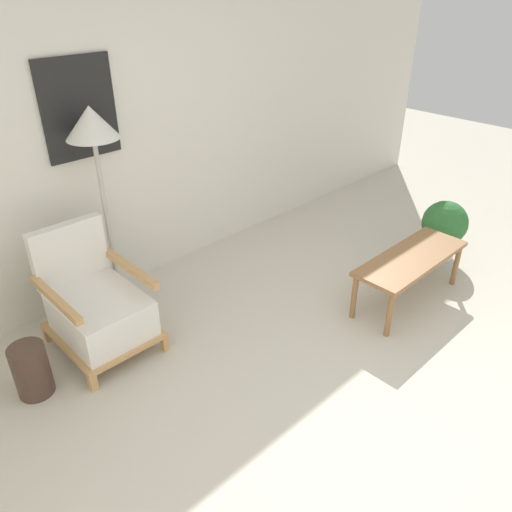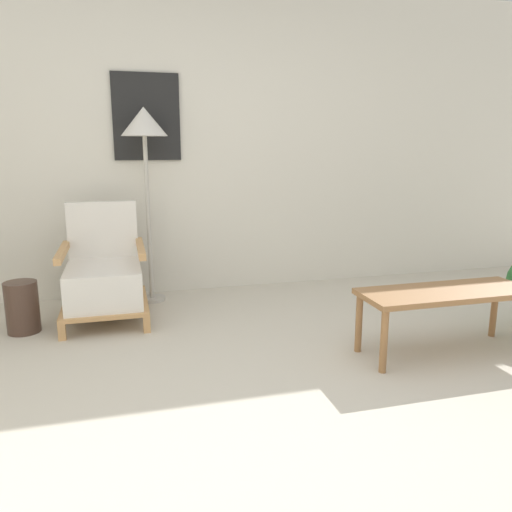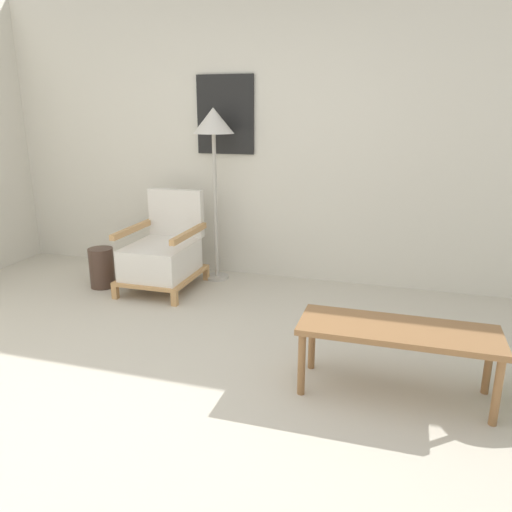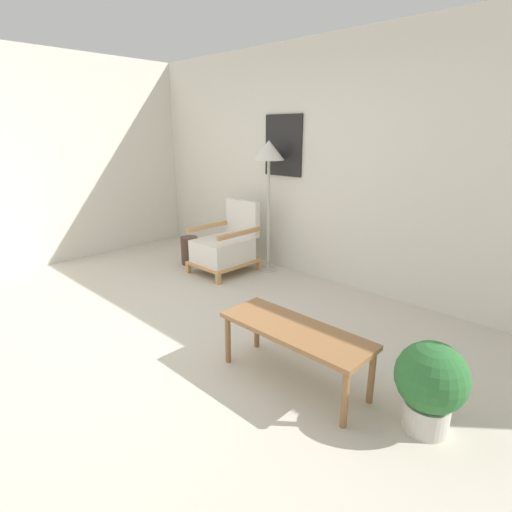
% 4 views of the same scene
% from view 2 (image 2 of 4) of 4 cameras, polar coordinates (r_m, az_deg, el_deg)
% --- Properties ---
extents(ground_plane, '(14.00, 14.00, 0.00)m').
position_cam_2_polar(ground_plane, '(2.53, 6.64, -18.75)').
color(ground_plane, beige).
extents(wall_back, '(8.00, 0.09, 2.70)m').
position_cam_2_polar(wall_back, '(4.59, -4.92, 12.94)').
color(wall_back, silver).
rests_on(wall_back, ground_plane).
extents(armchair, '(0.62, 0.75, 0.88)m').
position_cam_2_polar(armchair, '(3.98, -16.96, -2.35)').
color(armchair, tan).
rests_on(armchair, ground_plane).
extents(floor_lamp, '(0.37, 0.37, 1.62)m').
position_cam_2_polar(floor_lamp, '(4.25, -12.63, 13.50)').
color(floor_lamp, '#B7B2A8').
rests_on(floor_lamp, ground_plane).
extents(coffee_table, '(1.11, 0.40, 0.42)m').
position_cam_2_polar(coffee_table, '(3.38, 20.90, -4.48)').
color(coffee_table, olive).
rests_on(coffee_table, ground_plane).
extents(vase, '(0.23, 0.23, 0.37)m').
position_cam_2_polar(vase, '(3.94, -25.16, -5.31)').
color(vase, '#473328').
rests_on(vase, ground_plane).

